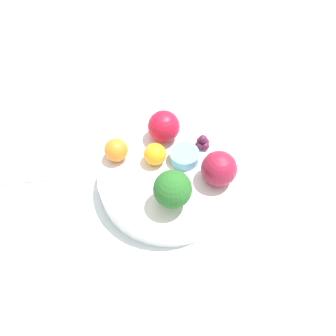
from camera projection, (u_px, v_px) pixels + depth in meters
ground_plane at (168, 191)px, 0.59m from camera, size 6.00×6.00×0.00m
table_surface at (168, 188)px, 0.58m from camera, size 1.20×1.20×0.02m
bowl at (168, 178)px, 0.55m from camera, size 0.23×0.23×0.04m
broccoli at (173, 190)px, 0.47m from camera, size 0.06×0.06×0.07m
apple_red at (164, 126)px, 0.56m from camera, size 0.06×0.06×0.06m
apple_green at (219, 169)px, 0.51m from camera, size 0.06×0.06×0.06m
orange_front at (155, 154)px, 0.54m from camera, size 0.04×0.04×0.04m
orange_back at (116, 150)px, 0.54m from camera, size 0.04×0.04×0.04m
grape_cluster at (203, 143)px, 0.56m from camera, size 0.03×0.03×0.03m
small_cup at (184, 156)px, 0.55m from camera, size 0.05×0.05×0.02m
napkin at (33, 149)px, 0.62m from camera, size 0.20×0.20×0.01m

